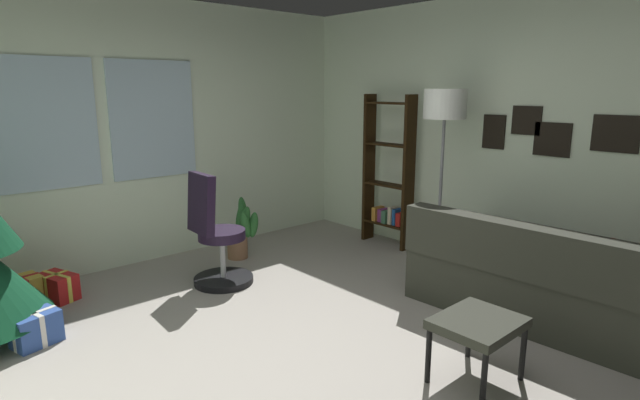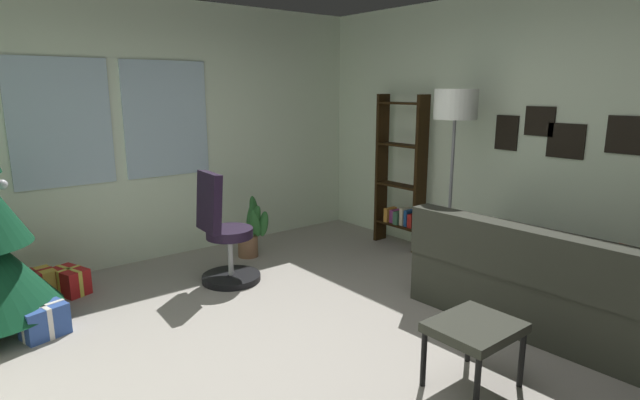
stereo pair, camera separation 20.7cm
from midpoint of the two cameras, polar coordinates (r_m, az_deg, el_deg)
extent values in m
cube|color=#9C958C|center=(3.71, 1.08, -17.74)|extent=(5.10, 5.42, 0.10)
cube|color=silver|center=(5.63, -17.27, 7.30)|extent=(5.10, 0.10, 2.72)
cube|color=silver|center=(5.30, -26.18, 7.79)|extent=(0.90, 0.03, 1.20)
cube|color=silver|center=(5.61, -15.91, 8.77)|extent=(0.90, 0.03, 1.20)
cube|color=silver|center=(5.28, 23.55, 6.53)|extent=(0.10, 5.42, 2.72)
cube|color=black|center=(5.16, 24.62, 8.08)|extent=(0.02, 0.28, 0.27)
cube|color=black|center=(5.06, 27.04, 5.95)|extent=(0.02, 0.33, 0.31)
cube|color=black|center=(4.86, 32.71, 6.15)|extent=(0.02, 0.37, 0.31)
cube|color=black|center=(5.32, 21.38, 7.07)|extent=(0.02, 0.23, 0.34)
cube|color=#2D2E26|center=(4.45, 25.33, -9.78)|extent=(0.94, 2.00, 0.44)
cube|color=#2D2E26|center=(4.01, 23.79, -5.68)|extent=(0.27, 1.98, 0.39)
cube|color=#2D2E26|center=(4.76, 15.61, -3.52)|extent=(0.87, 0.17, 0.20)
cube|color=beige|center=(4.11, 24.64, -5.70)|extent=(0.18, 0.41, 0.41)
cube|color=#9A3D24|center=(3.99, 29.15, -6.69)|extent=(0.18, 0.41, 0.41)
cube|color=#2D2E26|center=(3.33, 18.82, -13.47)|extent=(0.53, 0.44, 0.06)
cylinder|color=black|center=(3.17, 19.19, -19.29)|extent=(0.04, 0.04, 0.36)
cylinder|color=black|center=(3.53, 23.42, -16.20)|extent=(0.04, 0.04, 0.36)
cylinder|color=black|center=(3.35, 13.42, -17.04)|extent=(0.04, 0.04, 0.36)
cylinder|color=black|center=(3.69, 18.03, -14.42)|extent=(0.04, 0.04, 0.36)
sphere|color=silver|center=(4.52, -31.12, 1.49)|extent=(0.08, 0.08, 0.08)
cube|color=red|center=(5.09, -25.34, -8.27)|extent=(0.31, 0.39, 0.23)
cube|color=#EAD84C|center=(5.09, -25.34, -8.27)|extent=(0.15, 0.34, 0.24)
cube|color=#EAD84C|center=(5.09, -25.34, -8.27)|extent=(0.22, 0.11, 0.24)
cube|color=gold|center=(5.14, -28.37, -8.36)|extent=(0.33, 0.29, 0.24)
cube|color=#B21919|center=(5.14, -28.37, -8.36)|extent=(0.08, 0.26, 0.25)
cube|color=#B21919|center=(5.14, -28.37, -8.36)|extent=(0.30, 0.08, 0.25)
cube|color=#2D4C99|center=(4.33, -27.45, -12.06)|extent=(0.35, 0.28, 0.24)
cube|color=silver|center=(4.33, -27.45, -12.06)|extent=(0.09, 0.22, 0.25)
cube|color=silver|center=(4.33, -27.45, -12.06)|extent=(0.31, 0.11, 0.25)
cylinder|color=black|center=(4.98, -8.79, -8.66)|extent=(0.56, 0.56, 0.06)
cylinder|color=#B2B2B7|center=(4.90, -8.88, -6.05)|extent=(0.05, 0.05, 0.42)
cylinder|color=black|center=(4.84, -8.96, -3.69)|extent=(0.44, 0.44, 0.09)
cube|color=black|center=(4.68, -11.18, -0.25)|extent=(0.14, 0.40, 0.55)
cube|color=black|center=(5.70, 12.30, 2.72)|extent=(0.18, 0.04, 1.75)
cube|color=black|center=(6.09, 7.93, 3.50)|extent=(0.18, 0.04, 1.75)
cube|color=black|center=(6.03, 9.82, -2.76)|extent=(0.18, 0.56, 0.02)
cube|color=black|center=(5.92, 9.98, 1.61)|extent=(0.18, 0.56, 0.02)
cube|color=black|center=(5.85, 10.16, 6.11)|extent=(0.18, 0.56, 0.02)
cube|color=black|center=(5.82, 10.33, 10.68)|extent=(0.18, 0.56, 0.02)
cube|color=#A31B18|center=(5.89, 11.47, -2.29)|extent=(0.15, 0.06, 0.16)
cube|color=navy|center=(5.93, 10.98, -2.00)|extent=(0.14, 0.04, 0.19)
cube|color=beige|center=(5.96, 10.54, -1.83)|extent=(0.14, 0.05, 0.20)
cube|color=#376248|center=(6.00, 9.96, -1.96)|extent=(0.17, 0.06, 0.15)
cube|color=#772D69|center=(6.06, 9.46, -1.79)|extent=(0.14, 0.06, 0.15)
cube|color=#BE7C2E|center=(6.10, 8.88, -1.62)|extent=(0.17, 0.06, 0.17)
cylinder|color=slate|center=(5.33, 15.13, -7.71)|extent=(0.28, 0.28, 0.03)
cylinder|color=slate|center=(5.12, 15.62, 0.35)|extent=(0.03, 0.03, 1.50)
cylinder|color=white|center=(5.02, 16.22, 10.34)|extent=(0.41, 0.41, 0.28)
cylinder|color=#875E43|center=(5.63, -7.09, -5.15)|extent=(0.22, 0.22, 0.24)
ellipsoid|color=#29652C|center=(5.68, -6.39, -1.56)|extent=(0.18, 0.14, 0.42)
ellipsoid|color=#29652C|center=(5.60, -6.71, -2.10)|extent=(0.19, 0.13, 0.36)
ellipsoid|color=#29652C|center=(5.46, -6.21, -2.66)|extent=(0.19, 0.14, 0.33)
ellipsoid|color=#29652C|center=(5.51, -5.31, -2.71)|extent=(0.19, 0.15, 0.30)
ellipsoid|color=#29652C|center=(5.52, -6.25, -2.35)|extent=(0.23, 0.16, 0.36)
camera|label=1|loc=(0.10, -88.34, 0.37)|focal=28.38mm
camera|label=2|loc=(0.10, 91.66, -0.37)|focal=28.38mm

